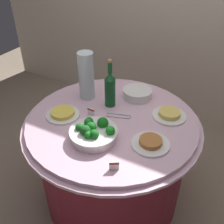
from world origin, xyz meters
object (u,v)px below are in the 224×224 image
object	(u,v)px
label_placard_front	(91,111)
label_placard_mid	(114,165)
broccoli_bowl	(94,133)
food_plate_noodles	(169,114)
food_plate_fried_egg	(63,114)
serving_tongs	(119,116)
decorative_fruit_vase	(86,78)
food_plate_peanuts	(151,143)
plate_stack	(137,93)
wine_bottle	(110,89)

from	to	relation	value
label_placard_front	label_placard_mid	xyz separation A→B (m)	(0.35, -0.35, 0.00)
broccoli_bowl	label_placard_mid	bearing A→B (deg)	-36.62
food_plate_noodles	label_placard_front	xyz separation A→B (m)	(-0.46, -0.23, 0.01)
food_plate_fried_egg	serving_tongs	bearing A→B (deg)	26.45
decorative_fruit_vase	food_plate_peanuts	distance (m)	0.67
plate_stack	decorative_fruit_vase	size ratio (longest dim) A/B	0.62
decorative_fruit_vase	plate_stack	bearing A→B (deg)	27.62
food_plate_noodles	label_placard_mid	size ratio (longest dim) A/B	4.00
label_placard_front	food_plate_peanuts	bearing A→B (deg)	-11.19
wine_bottle	decorative_fruit_vase	xyz separation A→B (m)	(-0.20, 0.02, 0.02)
decorative_fruit_vase	label_placard_mid	size ratio (longest dim) A/B	6.18
decorative_fruit_vase	serving_tongs	distance (m)	0.37
decorative_fruit_vase	wine_bottle	bearing A→B (deg)	-5.50
plate_stack	serving_tongs	xyz separation A→B (m)	(-0.01, -0.28, -0.03)
broccoli_bowl	label_placard_mid	size ratio (longest dim) A/B	5.09
label_placard_mid	serving_tongs	bearing A→B (deg)	113.12
food_plate_fried_egg	label_placard_mid	size ratio (longest dim) A/B	4.00
label_placard_front	decorative_fruit_vase	bearing A→B (deg)	127.87
decorative_fruit_vase	food_plate_noodles	xyz separation A→B (m)	(0.60, 0.04, -0.14)
broccoli_bowl	food_plate_noodles	size ratio (longest dim) A/B	1.27
broccoli_bowl	food_plate_fried_egg	size ratio (longest dim) A/B	1.27
plate_stack	label_placard_front	size ratio (longest dim) A/B	3.82
food_plate_noodles	broccoli_bowl	bearing A→B (deg)	-127.48
serving_tongs	food_plate_noodles	xyz separation A→B (m)	(0.29, 0.15, 0.01)
food_plate_peanuts	food_plate_fried_egg	xyz separation A→B (m)	(-0.61, -0.00, 0.00)
broccoli_bowl	food_plate_fried_egg	xyz separation A→B (m)	(-0.30, 0.10, -0.03)
food_plate_peanuts	broccoli_bowl	bearing A→B (deg)	-161.43
serving_tongs	label_placard_mid	bearing A→B (deg)	-66.88
serving_tongs	food_plate_fried_egg	distance (m)	0.37
serving_tongs	food_plate_peanuts	xyz separation A→B (m)	(0.28, -0.16, 0.01)
broccoli_bowl	label_placard_mid	distance (m)	0.27
plate_stack	food_plate_noodles	distance (m)	0.31
decorative_fruit_vase	serving_tongs	world-z (taller)	decorative_fruit_vase
serving_tongs	food_plate_fried_egg	xyz separation A→B (m)	(-0.33, -0.16, 0.01)
wine_bottle	plate_stack	bearing A→B (deg)	56.43
serving_tongs	label_placard_mid	world-z (taller)	label_placard_mid
food_plate_noodles	label_placard_front	bearing A→B (deg)	-153.82
food_plate_noodles	food_plate_fried_egg	distance (m)	0.69
serving_tongs	broccoli_bowl	bearing A→B (deg)	-96.74
serving_tongs	food_plate_peanuts	size ratio (longest dim) A/B	0.76
food_plate_noodles	food_plate_fried_egg	xyz separation A→B (m)	(-0.62, -0.31, -0.00)
broccoli_bowl	wine_bottle	xyz separation A→B (m)	(-0.09, 0.36, 0.08)
plate_stack	serving_tongs	bearing A→B (deg)	-91.27
label_placard_mid	food_plate_peanuts	bearing A→B (deg)	70.17
serving_tongs	wine_bottle	bearing A→B (deg)	142.11
food_plate_peanuts	label_placard_mid	size ratio (longest dim) A/B	4.00
wine_bottle	label_placard_mid	xyz separation A→B (m)	(0.30, -0.52, -0.10)
food_plate_peanuts	label_placard_mid	distance (m)	0.28
wine_bottle	serving_tongs	xyz separation A→B (m)	(0.12, -0.09, -0.12)
broccoli_bowl	serving_tongs	distance (m)	0.27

